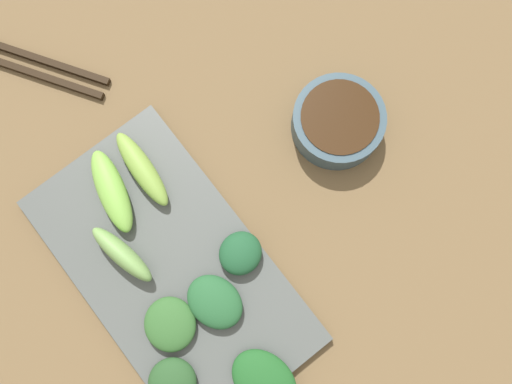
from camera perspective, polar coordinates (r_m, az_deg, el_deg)
tabletop at (r=0.65m, az=-3.84°, el=-3.45°), size 2.10×2.10×0.02m
sauce_bowl at (r=0.65m, az=8.33°, el=7.10°), size 0.10×0.10×0.04m
serving_plate at (r=0.63m, az=-8.52°, el=-7.79°), size 0.19×0.33×0.01m
broccoli_leafy_0 at (r=0.61m, az=-1.77°, el=-6.37°), size 0.06×0.06×0.02m
broccoli_stalk_1 at (r=0.62m, az=-13.47°, el=-6.18°), size 0.04×0.09×0.03m
broccoli_leafy_2 at (r=0.62m, az=-8.73°, el=-13.15°), size 0.07×0.07×0.02m
broccoli_leafy_3 at (r=0.61m, az=-4.21°, el=-11.09°), size 0.06×0.07×0.02m
broccoli_stalk_4 at (r=0.64m, az=-11.52°, el=2.31°), size 0.03×0.10×0.02m
broccoli_leafy_5 at (r=0.62m, az=0.85°, el=-18.67°), size 0.07×0.09×0.02m
broccoli_stalk_6 at (r=0.64m, az=-14.45°, el=0.09°), size 0.05×0.10×0.02m
broccoli_leafy_7 at (r=0.62m, az=-8.50°, el=-18.61°), size 0.05×0.05×0.02m
chopsticks at (r=0.74m, az=-23.19°, el=12.27°), size 0.15×0.21×0.01m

